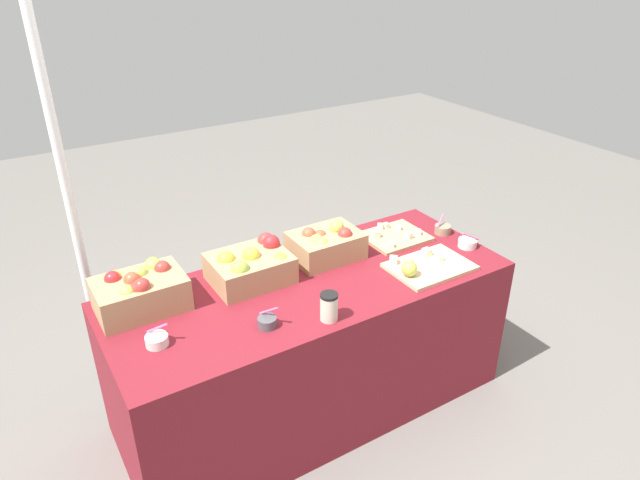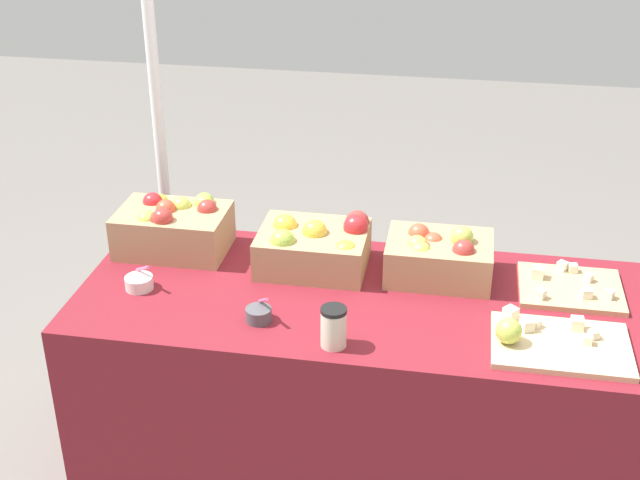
{
  "view_description": "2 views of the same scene",
  "coord_description": "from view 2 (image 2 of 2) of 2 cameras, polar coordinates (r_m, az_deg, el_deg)",
  "views": [
    {
      "loc": [
        -1.17,
        -1.96,
        2.16
      ],
      "look_at": [
        0.09,
        0.07,
        0.91
      ],
      "focal_mm": 32.31,
      "sensor_mm": 36.0,
      "label": 1
    },
    {
      "loc": [
        0.24,
        -2.33,
        2.14
      ],
      "look_at": [
        -0.18,
        0.02,
        0.92
      ],
      "focal_mm": 48.08,
      "sensor_mm": 36.0,
      "label": 2
    }
  ],
  "objects": [
    {
      "name": "tent_pole",
      "position": [
        3.26,
        -10.74,
        7.91
      ],
      "size": [
        0.04,
        0.04,
        2.18
      ],
      "primitive_type": "cylinder",
      "color": "white",
      "rests_on": "ground_plane"
    },
    {
      "name": "table",
      "position": [
        2.93,
        3.5,
        -9.99
      ],
      "size": [
        1.9,
        0.76,
        0.74
      ],
      "primitive_type": "cube",
      "color": "maroon",
      "rests_on": "ground_plane"
    },
    {
      "name": "cutting_board_back",
      "position": [
        2.86,
        16.29,
        -3.05
      ],
      "size": [
        0.32,
        0.28,
        0.05
      ],
      "color": "tan",
      "rests_on": "table"
    },
    {
      "name": "coffee_cup",
      "position": [
        2.45,
        0.91,
        -5.81
      ],
      "size": [
        0.08,
        0.08,
        0.12
      ],
      "color": "beige",
      "rests_on": "table"
    },
    {
      "name": "apple_crate_right",
      "position": [
        2.82,
        7.85,
        -1.06
      ],
      "size": [
        0.34,
        0.25,
        0.18
      ],
      "color": "tan",
      "rests_on": "table"
    },
    {
      "name": "sample_bowl_mid",
      "position": [
        2.59,
        -4.1,
        -4.94
      ],
      "size": [
        0.08,
        0.09,
        0.1
      ],
      "color": "#4C4C51",
      "rests_on": "table"
    },
    {
      "name": "apple_crate_middle",
      "position": [
        2.86,
        -0.32,
        -0.39
      ],
      "size": [
        0.36,
        0.28,
        0.18
      ],
      "color": "tan",
      "rests_on": "table"
    },
    {
      "name": "apple_crate_left",
      "position": [
        3.0,
        -9.72,
        0.9
      ],
      "size": [
        0.37,
        0.25,
        0.19
      ],
      "color": "tan",
      "rests_on": "table"
    },
    {
      "name": "sample_bowl_extra",
      "position": [
        2.81,
        -11.94,
        -2.77
      ],
      "size": [
        0.1,
        0.09,
        0.1
      ],
      "color": "silver",
      "rests_on": "table"
    },
    {
      "name": "cutting_board_front",
      "position": [
        2.56,
        15.12,
        -6.53
      ],
      "size": [
        0.39,
        0.28,
        0.09
      ],
      "color": "#D1B284",
      "rests_on": "table"
    },
    {
      "name": "ground_plane",
      "position": [
        3.17,
        3.3,
        -15.34
      ],
      "size": [
        10.0,
        10.0,
        0.0
      ],
      "primitive_type": "plane",
      "color": "slate"
    }
  ]
}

